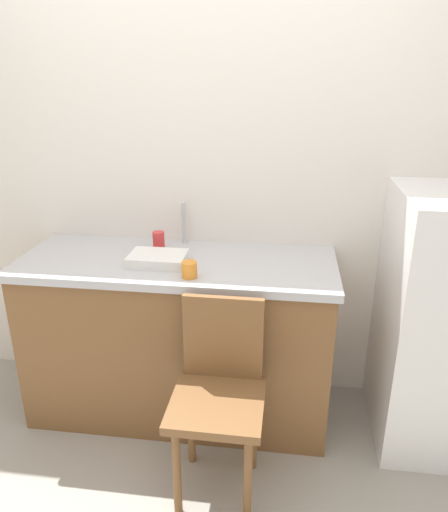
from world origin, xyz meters
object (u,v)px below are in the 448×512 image
(cup_red, at_px, (159,241))
(chair, at_px, (219,390))
(cup_orange, at_px, (189,270))
(dish_tray, at_px, (158,259))

(cup_red, bearing_deg, chair, -56.30)
(cup_orange, height_order, cup_red, cup_red)
(dish_tray, relative_size, cup_red, 2.83)
(chair, xyz_separation_m, cup_orange, (-0.18, 0.28, 0.44))
(chair, relative_size, cup_orange, 11.84)
(cup_orange, distance_m, cup_red, 0.41)
(dish_tray, distance_m, cup_red, 0.20)
(dish_tray, height_order, cup_red, cup_red)
(chair, bearing_deg, cup_orange, 122.56)
(cup_orange, xyz_separation_m, cup_red, (-0.24, 0.34, 0.01))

